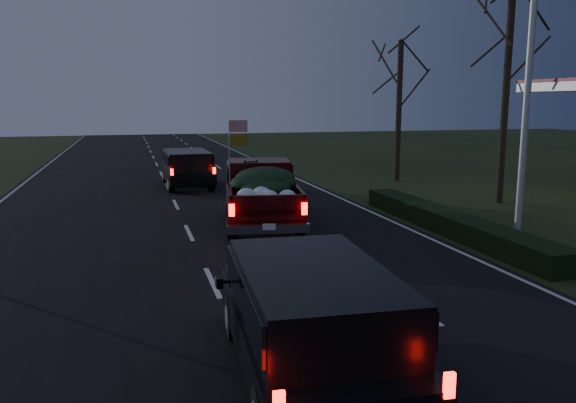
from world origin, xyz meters
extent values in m
plane|color=black|center=(0.00, 0.00, 0.00)|extent=(120.00, 120.00, 0.00)
cube|color=black|center=(0.00, 0.00, 0.01)|extent=(14.00, 120.00, 0.02)
cube|color=black|center=(7.80, 3.00, 0.30)|extent=(1.00, 10.00, 0.60)
cylinder|color=silver|center=(9.50, 2.00, 4.50)|extent=(0.20, 0.20, 9.00)
cylinder|color=black|center=(12.50, 7.00, 4.25)|extent=(0.28, 0.28, 8.50)
cylinder|color=black|center=(11.50, 14.00, 3.50)|extent=(0.28, 0.28, 7.00)
cube|color=#330708|center=(2.45, 5.77, 0.67)|extent=(3.09, 5.87, 0.61)
cube|color=#330708|center=(2.61, 6.76, 1.51)|extent=(2.32, 2.09, 1.00)
cube|color=black|center=(2.61, 6.76, 1.62)|extent=(2.42, 2.00, 0.61)
cube|color=#330708|center=(2.22, 4.34, 1.00)|extent=(2.54, 3.41, 0.07)
ellipsoid|color=black|center=(2.37, 4.88, 1.51)|extent=(2.08, 2.27, 0.67)
cylinder|color=gray|center=(1.46, 5.93, 2.29)|extent=(0.04, 0.04, 2.23)
cube|color=red|center=(1.76, 5.88, 3.21)|extent=(0.58, 0.11, 0.38)
cube|color=gold|center=(1.76, 5.88, 2.77)|extent=(0.58, 0.11, 0.38)
cube|color=black|center=(0.94, 14.80, 0.63)|extent=(2.11, 4.90, 0.61)
cube|color=black|center=(0.94, 14.55, 1.32)|extent=(1.96, 3.58, 0.81)
cube|color=black|center=(0.94, 14.55, 1.40)|extent=(2.06, 3.48, 0.49)
cube|color=black|center=(0.74, -4.65, 0.63)|extent=(2.35, 5.02, 0.61)
cube|color=black|center=(0.73, -4.90, 1.33)|extent=(2.14, 3.69, 0.82)
cube|color=black|center=(0.73, -4.90, 1.41)|extent=(2.24, 3.59, 0.49)
cube|color=black|center=(-0.38, -3.60, 1.20)|extent=(0.12, 0.23, 0.16)
camera|label=1|loc=(-1.63, -11.98, 3.97)|focal=35.00mm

